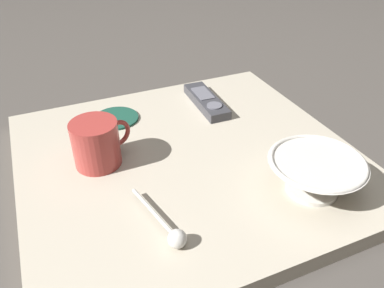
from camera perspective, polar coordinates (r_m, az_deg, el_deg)
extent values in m
plane|color=#47423D|center=(0.77, -0.55, -3.68)|extent=(6.00, 6.00, 0.00)
cube|color=#B7AD99|center=(0.76, -0.55, -2.69)|extent=(0.63, 0.60, 0.03)
cylinder|color=beige|center=(0.70, 17.31, -6.26)|extent=(0.09, 0.09, 0.01)
cone|color=beige|center=(0.68, 17.74, -4.31)|extent=(0.16, 0.16, 0.05)
torus|color=beige|center=(0.67, 18.13, -2.53)|extent=(0.16, 0.16, 0.01)
cylinder|color=#A53833|center=(0.73, -14.05, 0.04)|extent=(0.09, 0.09, 0.09)
torus|color=#A53833|center=(0.75, -10.94, 1.57)|extent=(0.05, 0.03, 0.05)
cylinder|color=silver|center=(0.62, -5.88, -9.86)|extent=(0.03, 0.12, 0.01)
sphere|color=silver|center=(0.57, -2.19, -13.86)|extent=(0.03, 0.03, 0.03)
cube|color=#38383D|center=(0.92, 2.11, 6.36)|extent=(0.06, 0.17, 0.02)
cylinder|color=slate|center=(0.88, 3.34, 5.72)|extent=(0.03, 0.03, 0.00)
cube|color=slate|center=(0.93, 1.60, 7.55)|extent=(0.04, 0.07, 0.00)
cylinder|color=#194738|center=(0.88, -11.18, 3.77)|extent=(0.10, 0.10, 0.01)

